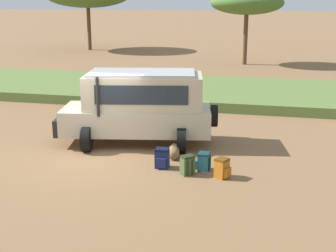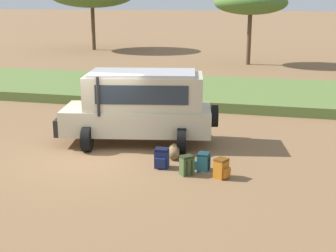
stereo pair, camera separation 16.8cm
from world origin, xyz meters
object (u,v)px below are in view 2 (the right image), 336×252
(safari_vehicle, at_px, (140,106))
(backpack_beside_front_wheel, at_px, (221,169))
(backpack_near_rear_wheel, at_px, (162,158))
(backpack_cluster_center, at_px, (203,162))
(duffel_bag_low_black_case, at_px, (174,152))
(acacia_tree_left_mid, at_px, (251,3))
(backpack_outermost, at_px, (187,165))

(safari_vehicle, bearing_deg, backpack_beside_front_wheel, -39.53)
(backpack_near_rear_wheel, bearing_deg, backpack_cluster_center, 3.66)
(safari_vehicle, distance_m, backpack_beside_front_wheel, 4.13)
(safari_vehicle, bearing_deg, backpack_near_rear_wheel, -59.15)
(backpack_near_rear_wheel, bearing_deg, backpack_beside_front_wheel, -11.83)
(backpack_cluster_center, distance_m, duffel_bag_low_black_case, 1.40)
(backpack_cluster_center, bearing_deg, duffel_bag_low_black_case, 139.77)
(backpack_cluster_center, relative_size, acacia_tree_left_mid, 0.10)
(safari_vehicle, height_order, backpack_outermost, safari_vehicle)
(backpack_beside_front_wheel, bearing_deg, backpack_near_rear_wheel, 168.17)
(backpack_beside_front_wheel, relative_size, backpack_cluster_center, 1.06)
(backpack_cluster_center, bearing_deg, backpack_outermost, -131.02)
(safari_vehicle, bearing_deg, acacia_tree_left_mid, 84.19)
(backpack_outermost, relative_size, duffel_bag_low_black_case, 0.68)
(safari_vehicle, height_order, acacia_tree_left_mid, acacia_tree_left_mid)
(backpack_beside_front_wheel, bearing_deg, safari_vehicle, 140.47)
(duffel_bag_low_black_case, bearing_deg, acacia_tree_left_mid, 88.33)
(backpack_beside_front_wheel, height_order, backpack_cluster_center, backpack_beside_front_wheel)
(backpack_cluster_center, distance_m, acacia_tree_left_mid, 22.66)
(acacia_tree_left_mid, bearing_deg, duffel_bag_low_black_case, -91.67)
(duffel_bag_low_black_case, bearing_deg, safari_vehicle, 140.18)
(backpack_near_rear_wheel, bearing_deg, safari_vehicle, 120.85)
(safari_vehicle, distance_m, backpack_cluster_center, 3.42)
(duffel_bag_low_black_case, bearing_deg, backpack_outermost, -63.15)
(duffel_bag_low_black_case, bearing_deg, backpack_near_rear_wheel, -97.86)
(backpack_beside_front_wheel, relative_size, backpack_near_rear_wheel, 0.95)
(backpack_cluster_center, distance_m, backpack_near_rear_wheel, 1.20)
(backpack_beside_front_wheel, xyz_separation_m, backpack_near_rear_wheel, (-1.79, 0.37, 0.02))
(backpack_near_rear_wheel, height_order, duffel_bag_low_black_case, backpack_near_rear_wheel)
(backpack_cluster_center, xyz_separation_m, backpack_near_rear_wheel, (-1.20, -0.08, 0.03))
(safari_vehicle, xyz_separation_m, acacia_tree_left_mid, (2.05, 20.19, 3.08))
(backpack_cluster_center, bearing_deg, safari_vehicle, 140.01)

